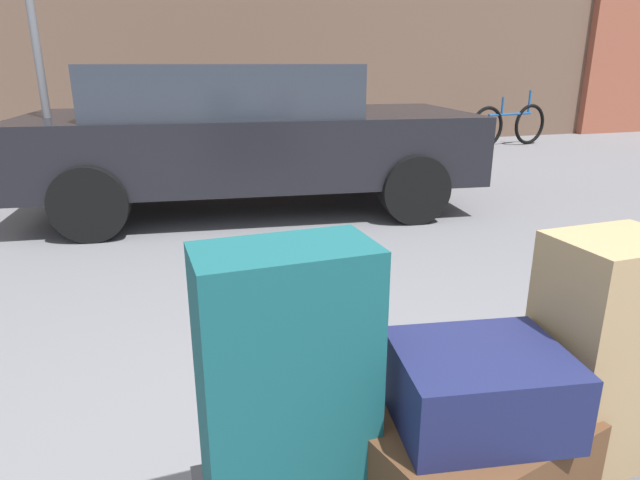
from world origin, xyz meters
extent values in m
cylinder|color=black|center=(0.45, 0.24, 0.12)|extent=(0.24, 0.06, 0.24)
cube|color=#51331E|center=(0.05, 0.03, 0.45)|extent=(0.64, 0.52, 0.22)
cube|color=#9E7F56|center=(0.46, 0.06, 0.67)|extent=(0.34, 0.27, 0.66)
cube|color=#144C51|center=(-0.42, 0.15, 0.69)|extent=(0.43, 0.24, 0.70)
cube|color=#191E47|center=(0.05, 0.03, 0.66)|extent=(0.47, 0.40, 0.20)
cube|color=black|center=(0.32, 4.47, 0.64)|extent=(4.48, 2.29, 0.64)
cube|color=#2D333D|center=(0.07, 4.50, 1.19)|extent=(2.58, 1.85, 0.46)
cylinder|color=black|center=(1.83, 5.15, 0.32)|extent=(0.66, 0.29, 0.64)
cylinder|color=black|center=(1.63, 3.46, 0.32)|extent=(0.66, 0.29, 0.64)
cylinder|color=black|center=(-0.99, 5.48, 0.32)|extent=(0.66, 0.29, 0.64)
cylinder|color=black|center=(-1.19, 3.79, 0.32)|extent=(0.66, 0.29, 0.64)
torus|color=black|center=(4.97, 7.29, 0.36)|extent=(0.72, 0.19, 0.72)
torus|color=black|center=(5.99, 7.48, 0.36)|extent=(0.72, 0.19, 0.72)
cylinder|color=#194C8C|center=(5.48, 7.39, 0.56)|extent=(0.99, 0.22, 0.04)
cylinder|color=#194C8C|center=(5.28, 7.35, 0.71)|extent=(0.05, 0.05, 0.30)
cylinder|color=#194C8C|center=(5.92, 7.47, 0.76)|extent=(0.05, 0.05, 0.40)
cylinder|color=#72665B|center=(2.40, 6.21, 0.36)|extent=(0.27, 0.27, 0.73)
cylinder|color=#72665B|center=(3.70, 6.21, 0.36)|extent=(0.27, 0.27, 0.73)
cylinder|color=slate|center=(-1.52, 4.52, 1.28)|extent=(0.07, 0.07, 2.56)
camera|label=1|loc=(-0.69, -0.97, 1.44)|focal=30.58mm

